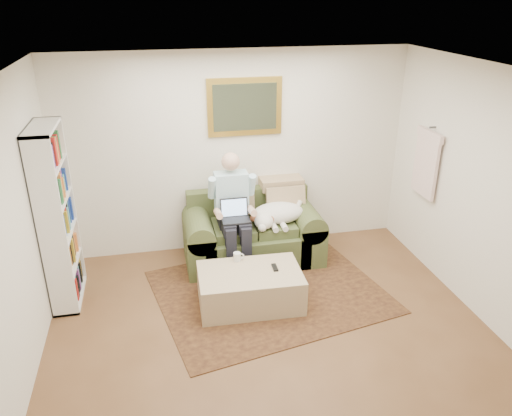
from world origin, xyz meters
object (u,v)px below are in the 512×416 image
object	(u,v)px
seated_man	(234,214)
bookshelf	(57,218)
laptop	(235,214)
coffee_mug	(237,257)
sleeping_dog	(278,213)
sofa	(252,238)
ottoman	(250,288)

from	to	relation	value
seated_man	bookshelf	world-z (taller)	bookshelf
laptop	bookshelf	bearing A→B (deg)	-174.11
seated_man	coffee_mug	distance (m)	0.63
sleeping_dog	bookshelf	distance (m)	2.58
sofa	bookshelf	size ratio (longest dim) A/B	0.86
seated_man	laptop	bearing A→B (deg)	-90.00
seated_man	bookshelf	bearing A→B (deg)	-172.18
sleeping_dog	ottoman	bearing A→B (deg)	-120.85
sofa	ottoman	distance (m)	1.03
seated_man	coffee_mug	bearing A→B (deg)	-96.90
laptop	coffee_mug	xyz separation A→B (m)	(-0.07, -0.50, -0.30)
ottoman	coffee_mug	size ratio (longest dim) A/B	11.24
sofa	sleeping_dog	bearing A→B (deg)	-15.74
laptop	sleeping_dog	distance (m)	0.59
seated_man	ottoman	world-z (taller)	seated_man
seated_man	coffee_mug	size ratio (longest dim) A/B	14.55
ottoman	bookshelf	bearing A→B (deg)	164.00
sofa	coffee_mug	xyz separation A→B (m)	(-0.33, -0.73, 0.16)
bookshelf	sofa	bearing A→B (deg)	10.90
coffee_mug	bookshelf	bearing A→B (deg)	171.13
coffee_mug	ottoman	bearing A→B (deg)	-71.31
ottoman	coffee_mug	xyz separation A→B (m)	(-0.09, 0.27, 0.25)
sleeping_dog	coffee_mug	xyz separation A→B (m)	(-0.64, -0.64, -0.20)
ottoman	laptop	bearing A→B (deg)	91.81
ottoman	seated_man	bearing A→B (deg)	91.66
laptop	ottoman	size ratio (longest dim) A/B	0.30
sofa	laptop	size ratio (longest dim) A/B	5.15
sofa	seated_man	xyz separation A→B (m)	(-0.26, -0.16, 0.43)
sofa	sleeping_dog	distance (m)	0.49
sofa	sleeping_dog	size ratio (longest dim) A/B	2.43
laptop	ottoman	distance (m)	0.96
coffee_mug	sleeping_dog	bearing A→B (deg)	44.99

